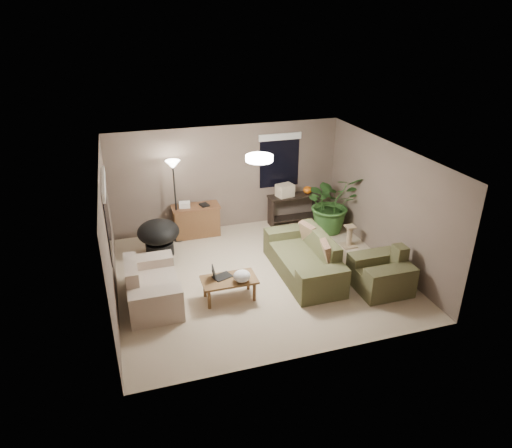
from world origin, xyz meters
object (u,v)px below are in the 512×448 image
object	(u,v)px
loveseat	(151,287)
armchair	(381,275)
coffee_table	(229,282)
desk	(196,221)
houseplant	(331,209)
console_table	(294,207)
papasan_chair	(159,235)
main_sofa	(305,261)
floor_lamp	(173,174)
cat_scratching_post	(349,237)

from	to	relation	value
loveseat	armchair	xyz separation A→B (m)	(4.22, -0.83, 0.00)
loveseat	coffee_table	xyz separation A→B (m)	(1.38, -0.32, 0.06)
loveseat	armchair	distance (m)	4.30
desk	houseplant	bearing A→B (deg)	-12.53
desk	console_table	size ratio (longest dim) A/B	0.85
coffee_table	papasan_chair	distance (m)	2.34
coffee_table	main_sofa	bearing A→B (deg)	14.24
loveseat	papasan_chair	world-z (taller)	loveseat
console_table	houseplant	world-z (taller)	houseplant
armchair	console_table	world-z (taller)	armchair
coffee_table	papasan_chair	bearing A→B (deg)	116.27
armchair	floor_lamp	world-z (taller)	floor_lamp
main_sofa	cat_scratching_post	xyz separation A→B (m)	(1.42, 0.82, -0.08)
armchair	houseplant	world-z (taller)	houseplant
console_table	cat_scratching_post	bearing A→B (deg)	-64.65
houseplant	console_table	bearing A→B (deg)	135.31
floor_lamp	cat_scratching_post	world-z (taller)	floor_lamp
main_sofa	desk	distance (m)	2.97
main_sofa	papasan_chair	size ratio (longest dim) A/B	2.04
desk	floor_lamp	distance (m)	1.31
houseplant	cat_scratching_post	size ratio (longest dim) A/B	2.88
desk	cat_scratching_post	xyz separation A→B (m)	(3.18, -1.57, -0.16)
desk	papasan_chair	distance (m)	1.19
floor_lamp	houseplant	world-z (taller)	floor_lamp
papasan_chair	floor_lamp	bearing A→B (deg)	51.50
papasan_chair	floor_lamp	world-z (taller)	floor_lamp
main_sofa	armchair	bearing A→B (deg)	-38.53
loveseat	console_table	world-z (taller)	loveseat
main_sofa	loveseat	bearing A→B (deg)	-178.10
desk	armchair	bearing A→B (deg)	-48.57
loveseat	papasan_chair	distance (m)	1.81
loveseat	armchair	size ratio (longest dim) A/B	1.60
coffee_table	desk	xyz separation A→B (m)	(-0.09, 2.81, 0.02)
console_table	houseplant	bearing A→B (deg)	-44.69
desk	floor_lamp	bearing A→B (deg)	-166.91
coffee_table	cat_scratching_post	size ratio (longest dim) A/B	2.00
papasan_chair	houseplant	bearing A→B (deg)	0.32
cat_scratching_post	houseplant	bearing A→B (deg)	93.41
papasan_chair	cat_scratching_post	world-z (taller)	papasan_chair
loveseat	houseplant	bearing A→B (deg)	22.09
papasan_chair	armchair	bearing A→B (deg)	-33.88
armchair	papasan_chair	xyz separation A→B (m)	(-3.88, 2.60, 0.17)
desk	floor_lamp	size ratio (longest dim) A/B	0.58
console_table	loveseat	bearing A→B (deg)	-146.53
desk	loveseat	bearing A→B (deg)	-117.36
main_sofa	desk	bearing A→B (deg)	126.37
coffee_table	console_table	world-z (taller)	console_table
houseplant	loveseat	bearing A→B (deg)	-157.91
loveseat	desk	bearing A→B (deg)	62.64
loveseat	coffee_table	world-z (taller)	loveseat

